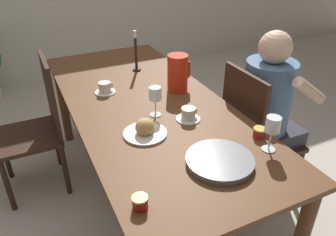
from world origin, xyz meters
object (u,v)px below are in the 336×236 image
object	(u,v)px
wine_glass_water	(155,95)
bread_plate	(145,130)
chair_opposite	(38,125)
red_pitcher	(178,73)
person_seated	(270,106)
jam_jar_red	(259,132)
wine_glass_juice	(273,127)
jam_jar_amber	(140,202)
teacup_across	(105,88)
teacup_near_person	(188,115)
chair_person_side	(253,136)
candlestick_tall	(136,56)
serving_tray	(220,161)

from	to	relation	value
wine_glass_water	bread_plate	world-z (taller)	wine_glass_water
chair_opposite	red_pitcher	world-z (taller)	red_pitcher
chair_opposite	person_seated	size ratio (longest dim) A/B	0.82
wine_glass_water	jam_jar_red	bearing A→B (deg)	-48.24
wine_glass_juice	bread_plate	bearing A→B (deg)	141.99
jam_jar_amber	teacup_across	bearing A→B (deg)	81.18
teacup_near_person	jam_jar_amber	world-z (taller)	teacup_near_person
person_seated	wine_glass_water	size ratio (longest dim) A/B	6.83
chair_opposite	wine_glass_juice	world-z (taller)	chair_opposite
jam_jar_amber	jam_jar_red	xyz separation A→B (m)	(0.71, 0.19, 0.00)
chair_person_side	chair_opposite	world-z (taller)	same
teacup_near_person	candlestick_tall	distance (m)	0.80
chair_opposite	wine_glass_juice	distance (m)	1.55
chair_opposite	bread_plate	distance (m)	0.96
teacup_across	jam_jar_red	xyz separation A→B (m)	(0.55, -0.83, -0.00)
bread_plate	candlestick_tall	world-z (taller)	candlestick_tall
teacup_near_person	wine_glass_juice	bearing A→B (deg)	-63.18
candlestick_tall	jam_jar_red	bearing A→B (deg)	-77.70
wine_glass_water	bread_plate	distance (m)	0.23
chair_person_side	jam_jar_amber	world-z (taller)	chair_person_side
person_seated	jam_jar_amber	size ratio (longest dim) A/B	18.55
wine_glass_water	red_pitcher	bearing A→B (deg)	42.69
wine_glass_juice	jam_jar_amber	world-z (taller)	wine_glass_juice
person_seated	serving_tray	distance (m)	0.76
bread_plate	serving_tray	bearing A→B (deg)	-59.81
chair_person_side	wine_glass_water	bearing A→B (deg)	-100.47
wine_glass_water	jam_jar_amber	size ratio (longest dim) A/B	2.72
chair_opposite	serving_tray	world-z (taller)	chair_opposite
red_pitcher	jam_jar_amber	distance (m)	1.04
chair_person_side	wine_glass_water	distance (m)	0.75
serving_tray	candlestick_tall	xyz separation A→B (m)	(0.06, 1.19, 0.10)
jam_jar_amber	person_seated	bearing A→B (deg)	25.18
jam_jar_red	bread_plate	bearing A→B (deg)	152.30
jam_jar_red	wine_glass_juice	bearing A→B (deg)	-105.11
jam_jar_amber	chair_opposite	bearing A→B (deg)	102.58
wine_glass_water	jam_jar_red	distance (m)	0.58
teacup_across	jam_jar_red	bearing A→B (deg)	-56.21
teacup_across	candlestick_tall	size ratio (longest dim) A/B	0.46
chair_opposite	red_pitcher	bearing A→B (deg)	-113.74
chair_opposite	jam_jar_red	world-z (taller)	chair_opposite
chair_person_side	bread_plate	xyz separation A→B (m)	(-0.76, -0.04, 0.28)
teacup_across	jam_jar_amber	bearing A→B (deg)	-98.82
teacup_across	jam_jar_amber	size ratio (longest dim) A/B	2.11
teacup_across	serving_tray	size ratio (longest dim) A/B	0.44
teacup_near_person	candlestick_tall	xyz separation A→B (m)	(-0.00, 0.79, 0.08)
red_pitcher	wine_glass_water	bearing A→B (deg)	-137.31
bread_plate	jam_jar_amber	xyz separation A→B (m)	(-0.20, -0.46, 0.00)
red_pitcher	candlestick_tall	bearing A→B (deg)	105.13
serving_tray	bread_plate	size ratio (longest dim) A/B	1.37
teacup_across	chair_opposite	bearing A→B (deg)	153.53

